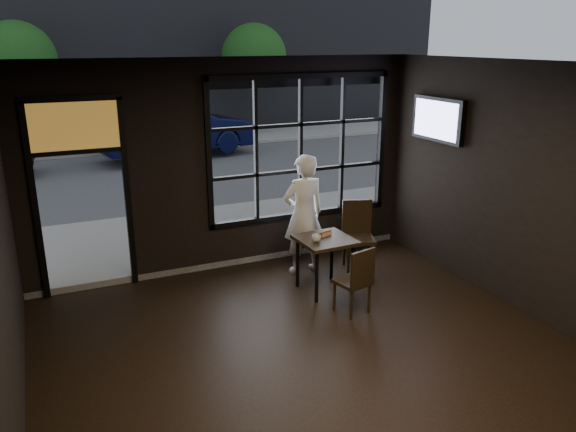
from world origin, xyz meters
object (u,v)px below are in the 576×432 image
chair_near (352,280)px  navy_car (175,129)px  man (303,214)px  cafe_table (325,264)px

chair_near → navy_car: 10.90m
man → navy_car: man is taller
cafe_table → man: man is taller
man → chair_near: bearing=87.4°
cafe_table → man: bearing=85.9°
cafe_table → navy_car: size_ratio=0.17×
chair_near → cafe_table: bearing=-101.8°
chair_near → man: 1.56m
navy_car → chair_near: bearing=168.0°
cafe_table → chair_near: chair_near is taller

